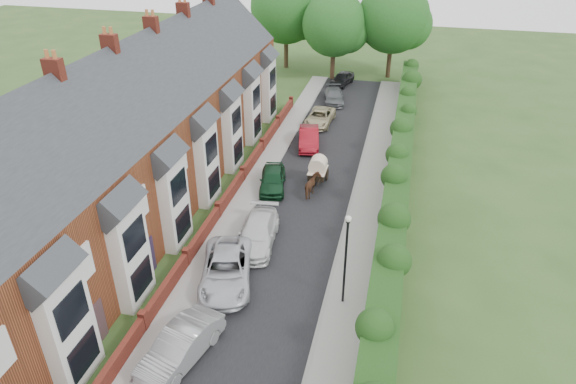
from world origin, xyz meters
name	(u,v)px	position (x,y,z in m)	size (l,w,h in m)	color
ground	(254,350)	(0.00, 0.00, 0.00)	(140.00, 140.00, 0.00)	#2D4C1E
road	(297,219)	(-0.50, 11.00, 0.01)	(6.00, 58.00, 0.02)	black
pavement_hedge_side	(362,226)	(3.60, 11.00, 0.06)	(2.20, 58.00, 0.12)	gray
pavement_house_side	(239,210)	(-4.35, 11.00, 0.06)	(1.70, 58.00, 0.12)	gray
kerb_hedge_side	(345,224)	(2.55, 11.00, 0.07)	(0.18, 58.00, 0.13)	gray
kerb_house_side	(251,212)	(-3.55, 11.00, 0.07)	(0.18, 58.00, 0.13)	gray
hedge	(394,209)	(5.40, 11.00, 1.60)	(2.10, 58.00, 2.85)	#143D13
terrace_row	(129,145)	(-10.87, 9.98, 4.47)	(9.05, 40.50, 11.50)	brown
garden_wall_row	(219,211)	(-5.35, 10.00, 0.46)	(0.35, 40.35, 1.10)	maroon
lamppost	(346,249)	(3.40, 4.00, 3.30)	(0.32, 0.32, 5.16)	black
tree_far_left	(338,26)	(-2.65, 40.08, 5.71)	(7.14, 6.80, 9.29)	#332316
tree_far_right	(397,19)	(3.39, 42.08, 6.31)	(7.98, 7.60, 10.31)	#332316
tree_far_back	(290,9)	(-8.59, 43.08, 6.62)	(8.40, 8.00, 10.82)	#332316
car_silver_a	(180,346)	(-2.94, -1.24, 0.77)	(1.62, 4.66, 1.54)	#98989C
car_silver_b	(226,270)	(-2.77, 4.22, 0.77)	(2.54, 5.52, 1.53)	silver
car_white	(258,233)	(-2.15, 7.87, 0.73)	(2.05, 5.05, 1.47)	silver
car_green	(273,179)	(-3.00, 14.41, 0.72)	(1.70, 4.23, 1.44)	#10371D
car_red	(309,138)	(-1.95, 21.80, 0.73)	(1.55, 4.46, 1.47)	maroon
car_beige	(320,117)	(-1.94, 26.65, 0.64)	(2.12, 4.60, 1.28)	tan
car_grey	(334,96)	(-1.60, 32.42, 0.64)	(1.79, 4.40, 1.28)	#57595E
car_black	(342,79)	(-1.60, 38.01, 0.68)	(1.61, 4.00, 1.36)	black
horse	(312,186)	(-0.12, 14.01, 0.77)	(0.83, 1.81, 1.53)	#55331F
horse_cart	(318,168)	(-0.12, 15.97, 1.15)	(1.26, 2.80, 2.02)	black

